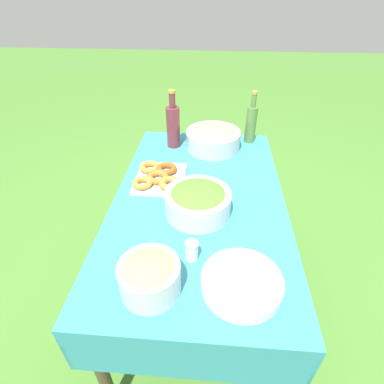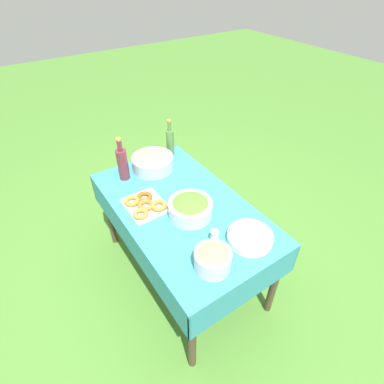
{
  "view_description": "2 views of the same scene",
  "coord_description": "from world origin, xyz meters",
  "px_view_note": "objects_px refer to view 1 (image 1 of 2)",
  "views": [
    {
      "loc": [
        1.12,
        0.05,
        1.58
      ],
      "look_at": [
        0.05,
        -0.03,
        0.79
      ],
      "focal_mm": 28.0,
      "sensor_mm": 36.0,
      "label": 1
    },
    {
      "loc": [
        1.29,
        -0.79,
        2.07
      ],
      "look_at": [
        0.01,
        0.08,
        0.82
      ],
      "focal_mm": 28.0,
      "sensor_mm": 36.0,
      "label": 2
    }
  ],
  "objects_px": {
    "salad_bowl": "(197,200)",
    "olive_oil_bottle": "(251,123)",
    "wine_bottle": "(173,125)",
    "plate_stack": "(242,283)",
    "bread_bowl": "(149,275)",
    "donut_platter": "(159,177)",
    "pasta_bowl": "(213,138)"
  },
  "relations": [
    {
      "from": "donut_platter",
      "to": "olive_oil_bottle",
      "type": "bearing_deg",
      "value": 134.52
    },
    {
      "from": "wine_bottle",
      "to": "salad_bowl",
      "type": "bearing_deg",
      "value": 16.35
    },
    {
      "from": "salad_bowl",
      "to": "olive_oil_bottle",
      "type": "relative_size",
      "value": 0.91
    },
    {
      "from": "salad_bowl",
      "to": "olive_oil_bottle",
      "type": "bearing_deg",
      "value": 158.46
    },
    {
      "from": "donut_platter",
      "to": "plate_stack",
      "type": "height_order",
      "value": "donut_platter"
    },
    {
      "from": "salad_bowl",
      "to": "bread_bowl",
      "type": "bearing_deg",
      "value": -17.22
    },
    {
      "from": "plate_stack",
      "to": "wine_bottle",
      "type": "height_order",
      "value": "wine_bottle"
    },
    {
      "from": "olive_oil_bottle",
      "to": "bread_bowl",
      "type": "height_order",
      "value": "olive_oil_bottle"
    },
    {
      "from": "pasta_bowl",
      "to": "donut_platter",
      "type": "relative_size",
      "value": 1.11
    },
    {
      "from": "donut_platter",
      "to": "wine_bottle",
      "type": "xyz_separation_m",
      "value": [
        -0.38,
        0.03,
        0.11
      ]
    },
    {
      "from": "wine_bottle",
      "to": "pasta_bowl",
      "type": "bearing_deg",
      "value": 87.61
    },
    {
      "from": "bread_bowl",
      "to": "olive_oil_bottle",
      "type": "bearing_deg",
      "value": 160.01
    },
    {
      "from": "pasta_bowl",
      "to": "donut_platter",
      "type": "distance_m",
      "value": 0.46
    },
    {
      "from": "salad_bowl",
      "to": "donut_platter",
      "type": "bearing_deg",
      "value": -138.35
    },
    {
      "from": "olive_oil_bottle",
      "to": "salad_bowl",
      "type": "bearing_deg",
      "value": -21.54
    },
    {
      "from": "salad_bowl",
      "to": "pasta_bowl",
      "type": "distance_m",
      "value": 0.61
    },
    {
      "from": "bread_bowl",
      "to": "pasta_bowl",
      "type": "bearing_deg",
      "value": 169.78
    },
    {
      "from": "olive_oil_bottle",
      "to": "wine_bottle",
      "type": "distance_m",
      "value": 0.47
    },
    {
      "from": "pasta_bowl",
      "to": "salad_bowl",
      "type": "bearing_deg",
      "value": -5.29
    },
    {
      "from": "salad_bowl",
      "to": "plate_stack",
      "type": "xyz_separation_m",
      "value": [
        0.38,
        0.17,
        -0.04
      ]
    },
    {
      "from": "donut_platter",
      "to": "olive_oil_bottle",
      "type": "relative_size",
      "value": 0.93
    },
    {
      "from": "plate_stack",
      "to": "donut_platter",
      "type": "bearing_deg",
      "value": -148.25
    },
    {
      "from": "pasta_bowl",
      "to": "wine_bottle",
      "type": "distance_m",
      "value": 0.25
    },
    {
      "from": "pasta_bowl",
      "to": "bread_bowl",
      "type": "height_order",
      "value": "bread_bowl"
    },
    {
      "from": "salad_bowl",
      "to": "donut_platter",
      "type": "relative_size",
      "value": 0.99
    },
    {
      "from": "olive_oil_bottle",
      "to": "pasta_bowl",
      "type": "bearing_deg",
      "value": -64.7
    },
    {
      "from": "olive_oil_bottle",
      "to": "bread_bowl",
      "type": "xyz_separation_m",
      "value": [
        1.12,
        -0.41,
        -0.05
      ]
    },
    {
      "from": "pasta_bowl",
      "to": "plate_stack",
      "type": "height_order",
      "value": "pasta_bowl"
    },
    {
      "from": "donut_platter",
      "to": "olive_oil_bottle",
      "type": "height_order",
      "value": "olive_oil_bottle"
    },
    {
      "from": "salad_bowl",
      "to": "pasta_bowl",
      "type": "height_order",
      "value": "pasta_bowl"
    },
    {
      "from": "pasta_bowl",
      "to": "wine_bottle",
      "type": "height_order",
      "value": "wine_bottle"
    },
    {
      "from": "wine_bottle",
      "to": "plate_stack",
      "type": "bearing_deg",
      "value": 19.53
    }
  ]
}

